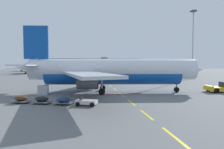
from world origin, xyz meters
TOP-DOWN VIEW (x-y plane):
  - ground at (40.00, 40.00)m, footprint 400.00×400.00m
  - apron_paint_markings at (18.00, 39.79)m, footprint 8.00×98.90m
  - airliner_foreground at (16.38, 24.29)m, footprint 34.82×34.38m
  - pushback_tug at (37.65, 21.70)m, footprint 6.28×3.73m
  - airliner_mid_left at (-21.22, 108.99)m, footprint 27.62×27.78m
  - baggage_train at (7.62, 15.01)m, footprint 11.47×5.07m
  - uld_cargo_container at (4.62, 23.76)m, footprint 1.62×1.58m
  - apron_light_mast_far at (52.08, 55.73)m, footprint 1.80×1.80m
  - terminal_satellite at (15.71, 167.95)m, footprint 98.52×19.22m

SIDE VIEW (x-z plane):
  - ground at x=40.00m, z-range 0.00..0.00m
  - apron_paint_markings at x=18.00m, z-range 0.00..0.01m
  - baggage_train at x=7.62m, z-range -0.04..1.10m
  - uld_cargo_container at x=4.62m, z-range 0.00..1.60m
  - pushback_tug at x=37.65m, z-range -0.14..1.94m
  - airliner_mid_left at x=-21.22m, z-range -1.72..8.03m
  - airliner_foreground at x=16.38m, z-range -2.15..10.05m
  - terminal_satellite at x=15.71m, z-range -0.78..11.82m
  - apron_light_mast_far at x=52.08m, z-range 3.06..28.52m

